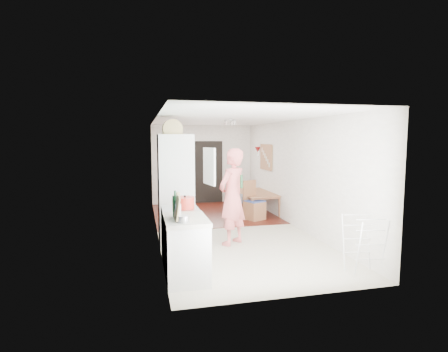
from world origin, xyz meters
name	(u,v)px	position (x,y,z in m)	size (l,w,h in m)	color
room_shell	(229,175)	(0.00, 0.00, 1.25)	(3.20, 7.00, 2.50)	beige
floor	(229,230)	(0.00, 0.00, 0.00)	(3.20, 7.00, 0.01)	#BCB79F
wood_floor_overlay	(213,213)	(0.00, 1.85, 0.01)	(3.20, 3.30, 0.01)	#581C13
sage_wall_panel	(162,153)	(-1.59, -2.00, 1.85)	(0.02, 3.00, 1.30)	gray
tile_splashback	(166,203)	(-1.59, -2.55, 1.15)	(0.02, 1.90, 0.50)	black
doorway_recess	(209,172)	(0.20, 3.48, 1.00)	(0.90, 0.04, 2.00)	black
base_cabinet	(186,250)	(-1.30, -2.55, 0.43)	(0.60, 0.90, 0.86)	silver
worktop	(186,220)	(-1.30, -2.55, 0.89)	(0.62, 0.92, 0.06)	beige
range_cooker	(180,236)	(-1.30, -1.80, 0.44)	(0.60, 0.60, 0.88)	silver
cooker_top	(180,209)	(-1.30, -1.80, 0.90)	(0.60, 0.60, 0.04)	#B6B6B8
fridge_housing	(176,190)	(-1.27, -0.78, 1.07)	(0.66, 0.66, 2.15)	silver
fridge_door	(209,166)	(-0.66, -1.08, 1.55)	(0.56, 0.04, 0.70)	silver
fridge_interior	(191,165)	(-0.96, -0.78, 1.55)	(0.02, 0.52, 0.66)	white
pinboard	(266,157)	(1.58, 1.90, 1.55)	(0.03, 0.90, 0.70)	tan
pinboard_frame	(266,157)	(1.57, 1.90, 1.55)	(0.01, 0.94, 0.74)	#935938
wall_sconce	(258,150)	(1.54, 2.55, 1.75)	(0.18, 0.18, 0.16)	maroon
person	(232,188)	(-0.20, -1.04, 1.11)	(0.81, 0.53, 2.22)	#DF6765
dining_table	(256,204)	(1.20, 1.62, 0.25)	(1.44, 0.80, 0.50)	#935938
dining_chair	(255,200)	(0.89, 0.83, 0.50)	(0.42, 0.42, 1.00)	#935938
stool	(240,209)	(0.61, 1.23, 0.20)	(0.31, 0.31, 0.41)	#935938
grey_drape	(239,199)	(0.58, 1.22, 0.50)	(0.41, 0.41, 0.18)	slate
drying_rack	(363,245)	(1.38, -2.97, 0.45)	(0.46, 0.42, 0.90)	silver
bread_bin	(172,129)	(-1.32, -0.82, 2.25)	(0.38, 0.36, 0.20)	tan
red_casserole	(185,203)	(-1.22, -1.85, 1.02)	(0.32, 0.32, 0.19)	red
steel_pan	(183,219)	(-1.37, -2.81, 0.96)	(0.18, 0.18, 0.09)	#B6B6B8
held_bottle	(241,181)	(-0.07, -1.23, 1.26)	(0.05, 0.05, 0.25)	#183F21
bottle_a	(175,206)	(-1.44, -2.47, 1.08)	(0.07, 0.07, 0.31)	#183F21
bottle_b	(177,209)	(-1.42, -2.50, 1.04)	(0.06, 0.06, 0.25)	#183F21
bottle_c	(178,211)	(-1.41, -2.59, 1.03)	(0.09, 0.09, 0.21)	beige
pepper_mill_front	(178,203)	(-1.35, -2.05, 1.04)	(0.07, 0.07, 0.24)	tan
pepper_mill_back	(174,205)	(-1.42, -2.02, 1.02)	(0.05, 0.05, 0.20)	tan
chopping_boards	(177,208)	(-1.43, -2.70, 1.10)	(0.04, 0.26, 0.35)	tan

